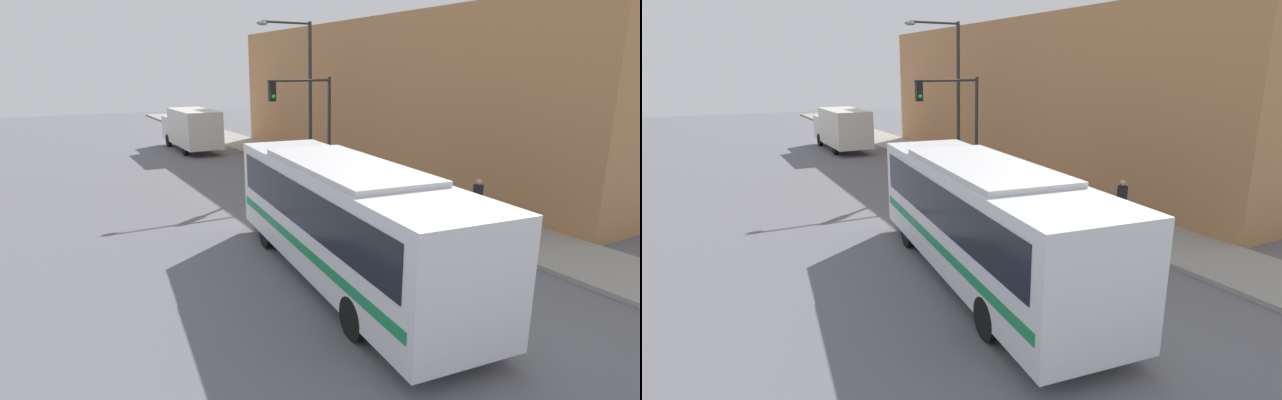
% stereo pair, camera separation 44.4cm
% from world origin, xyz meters
% --- Properties ---
extents(ground_plane, '(120.00, 120.00, 0.00)m').
position_xyz_m(ground_plane, '(0.00, 0.00, 0.00)').
color(ground_plane, slate).
extents(sidewalk, '(3.02, 70.00, 0.14)m').
position_xyz_m(sidewalk, '(6.01, 20.00, 0.07)').
color(sidewalk, gray).
rests_on(sidewalk, ground_plane).
extents(building_facade, '(6.00, 28.27, 7.88)m').
position_xyz_m(building_facade, '(10.52, 15.13, 3.94)').
color(building_facade, '#B27A4C').
rests_on(building_facade, ground_plane).
extents(city_bus, '(3.63, 10.48, 3.15)m').
position_xyz_m(city_bus, '(-0.58, 2.91, 1.81)').
color(city_bus, silver).
rests_on(city_bus, ground_plane).
extents(delivery_truck, '(2.25, 7.43, 2.81)m').
position_xyz_m(delivery_truck, '(1.98, 26.28, 1.54)').
color(delivery_truck, silver).
rests_on(delivery_truck, ground_plane).
extents(fire_hydrant, '(0.25, 0.33, 0.81)m').
position_xyz_m(fire_hydrant, '(5.10, 4.78, 0.54)').
color(fire_hydrant, '#999999').
rests_on(fire_hydrant, sidewalk).
extents(traffic_light_pole, '(3.28, 0.35, 4.91)m').
position_xyz_m(traffic_light_pole, '(4.08, 13.47, 3.54)').
color(traffic_light_pole, '#2D2D2D').
rests_on(traffic_light_pole, sidewalk).
extents(parking_meter, '(0.14, 0.14, 1.41)m').
position_xyz_m(parking_meter, '(5.10, 8.11, 1.09)').
color(parking_meter, '#2D2D2D').
rests_on(parking_meter, sidewalk).
extents(street_lamp, '(2.96, 0.28, 7.56)m').
position_xyz_m(street_lamp, '(4.96, 15.57, 4.65)').
color(street_lamp, '#2D2D2D').
rests_on(street_lamp, sidewalk).
extents(pedestrian_near_corner, '(0.34, 0.34, 1.66)m').
position_xyz_m(pedestrian_near_corner, '(5.69, 4.21, 0.98)').
color(pedestrian_near_corner, '#23283D').
rests_on(pedestrian_near_corner, sidewalk).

